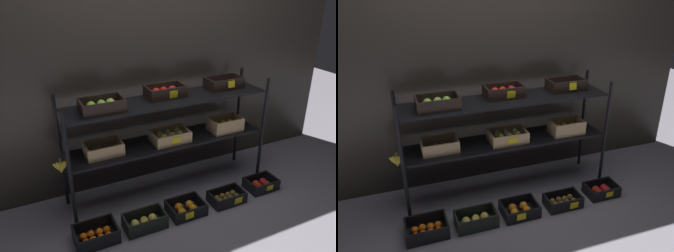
{
  "view_description": "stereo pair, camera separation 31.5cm",
  "coord_description": "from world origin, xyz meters",
  "views": [
    {
      "loc": [
        -1.24,
        -2.59,
        2.01
      ],
      "look_at": [
        0.0,
        0.0,
        0.7
      ],
      "focal_mm": 36.79,
      "sensor_mm": 36.0,
      "label": 1
    },
    {
      "loc": [
        -0.95,
        -2.71,
        2.01
      ],
      "look_at": [
        0.0,
        0.0,
        0.7
      ],
      "focal_mm": 36.79,
      "sensor_mm": 36.0,
      "label": 2
    }
  ],
  "objects": [
    {
      "name": "ground_plane",
      "position": [
        0.0,
        0.0,
        0.0
      ],
      "size": [
        10.0,
        10.0,
        0.0
      ],
      "primitive_type": "plane",
      "color": "slate"
    },
    {
      "name": "crate_ground_tangerine",
      "position": [
        -0.83,
        -0.39,
        0.05
      ],
      "size": [
        0.35,
        0.25,
        0.13
      ],
      "color": "black",
      "rests_on": "ground_plane"
    },
    {
      "name": "crate_ground_orange",
      "position": [
        -0.01,
        -0.4,
        0.04
      ],
      "size": [
        0.32,
        0.25,
        0.11
      ],
      "color": "black",
      "rests_on": "ground_plane"
    },
    {
      "name": "storefront_wall",
      "position": [
        0.0,
        0.4,
        1.18
      ],
      "size": [
        4.29,
        0.12,
        2.36
      ],
      "primitive_type": "cube",
      "color": "#2D2823",
      "rests_on": "ground_plane"
    },
    {
      "name": "crate_ground_apple_red",
      "position": [
        0.85,
        -0.38,
        0.04
      ],
      "size": [
        0.31,
        0.23,
        0.11
      ],
      "color": "black",
      "rests_on": "ground_plane"
    },
    {
      "name": "crate_ground_kiwi",
      "position": [
        0.41,
        -0.42,
        0.04
      ],
      "size": [
        0.33,
        0.21,
        0.11
      ],
      "color": "black",
      "rests_on": "ground_plane"
    },
    {
      "name": "display_rack",
      "position": [
        -0.02,
        0.0,
        0.75
      ],
      "size": [
        2.02,
        0.44,
        1.08
      ],
      "color": "black",
      "rests_on": "ground_plane"
    },
    {
      "name": "crate_ground_apple_gold",
      "position": [
        -0.42,
        -0.41,
        0.05
      ],
      "size": [
        0.36,
        0.2,
        0.13
      ],
      "color": "black",
      "rests_on": "ground_plane"
    }
  ]
}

